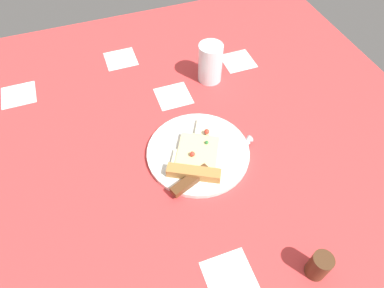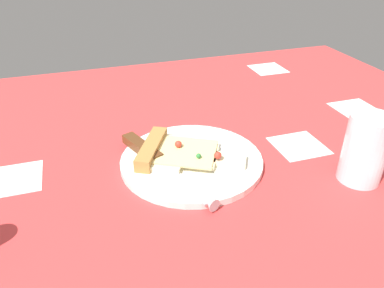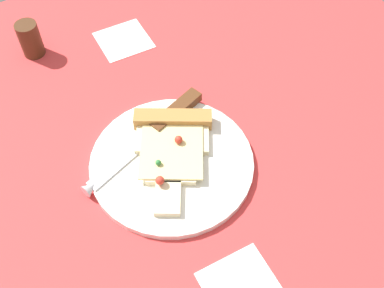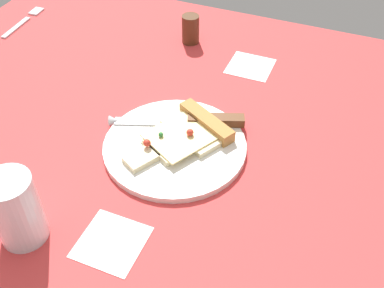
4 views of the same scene
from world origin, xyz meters
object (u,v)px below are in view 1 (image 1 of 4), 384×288
Objects in this scene: pizza_slice at (197,158)px; knife at (206,170)px; pepper_shaker at (319,266)px; drinking_glass at (210,63)px; plate at (198,152)px.

pizza_slice is 0.82× the size of knife.
pepper_shaker reaches higher than pizza_slice.
plate is at bearing 62.72° from drinking_glass.
knife is (-0.90, 3.69, -0.19)cm from pizza_slice.
plate is at bearing 156.04° from knife.
pepper_shaker is at bearing 108.14° from plate.
pizza_slice is (1.23, 2.28, 1.36)cm from plate.
pizza_slice is at bearing 62.63° from drinking_glass.
plate is 35.19cm from pepper_shaker.
plate is at bearing -71.86° from pepper_shaker.
pepper_shaker is (-11.25, 27.37, 1.44)cm from knife.
pepper_shaker reaches higher than knife.
pizza_slice is 1.70× the size of drinking_glass.
plate is 27.75cm from drinking_glass.
knife is (0.33, 5.97, 1.18)cm from plate.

